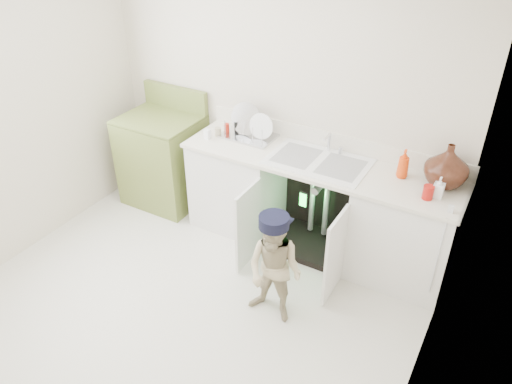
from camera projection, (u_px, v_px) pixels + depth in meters
ground at (189, 304)px, 4.06m from camera, size 3.50×3.50×0.00m
room_shell at (176, 172)px, 3.39m from camera, size 6.00×5.50×1.26m
counter_run at (319, 204)px, 4.45m from camera, size 2.44×1.02×1.25m
avocado_stove at (164, 158)px, 5.15m from camera, size 0.75×0.65×1.17m
repair_worker at (275, 269)px, 3.71m from camera, size 0.46×0.80×0.93m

